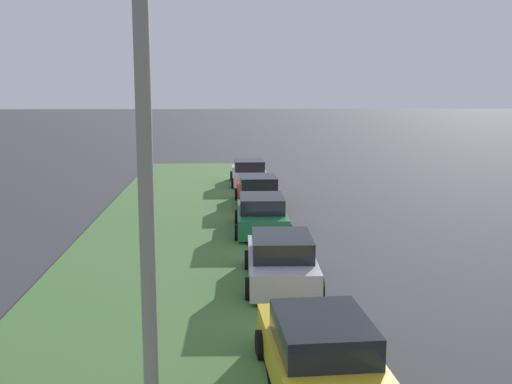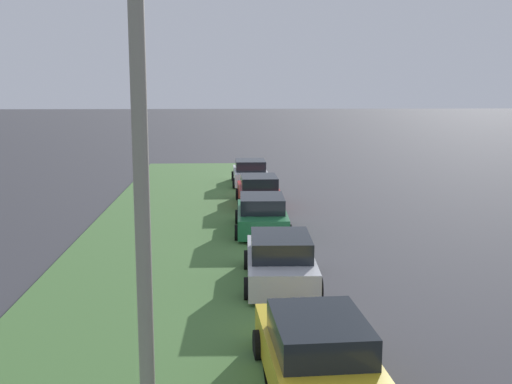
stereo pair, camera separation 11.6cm
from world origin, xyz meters
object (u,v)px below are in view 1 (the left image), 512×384
parked_car_yellow (320,354)px  parked_car_green (262,215)px  streetlight (169,161)px  parked_car_white (249,173)px  parked_car_silver (281,261)px  parked_car_red (258,192)px

parked_car_yellow → parked_car_green: size_ratio=1.01×
streetlight → parked_car_yellow: bearing=-63.0°
parked_car_white → streetlight: (-25.15, 2.22, 3.67)m
parked_car_yellow → parked_car_silver: 6.16m
parked_car_red → streetlight: 19.44m
parked_car_silver → parked_car_red: (11.50, 0.01, 0.00)m
parked_car_red → streetlight: (-18.94, 2.38, 3.67)m
parked_car_yellow → parked_car_white: size_ratio=1.02×
parked_car_red → parked_car_white: (6.20, 0.16, 0.00)m
parked_car_green → parked_car_white: bearing=1.2°
parked_car_red → streetlight: bearing=172.0°
parked_car_white → parked_car_yellow: bearing=-179.8°
parked_car_red → parked_car_white: size_ratio=1.00×
parked_car_green → streetlight: 14.35m
parked_car_yellow → parked_car_silver: (6.16, 0.14, 0.00)m
parked_car_green → parked_car_red: same height
parked_car_yellow → parked_car_red: 17.66m
parked_car_silver → streetlight: bearing=163.9°
streetlight → parked_car_silver: bearing=-17.8°
parked_car_yellow → streetlight: streetlight is taller
parked_car_silver → parked_car_white: size_ratio=1.01×
parked_car_yellow → parked_car_red: same height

